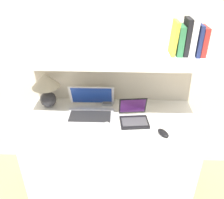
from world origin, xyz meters
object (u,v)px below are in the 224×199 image
book_black (186,37)px  book_yellow (174,38)px  laptop_small (134,117)px  router_box (107,97)px  table_lamp (46,86)px  book_navy (198,39)px  book_green (180,40)px  laptop_large (91,110)px  second_mouse (163,133)px  computer_mouse (105,127)px  book_white (192,37)px  book_red (203,41)px

book_black → book_yellow: size_ratio=1.08×
book_black → book_yellow: bearing=180.0°
laptop_small → router_box: size_ratio=1.69×
table_lamp → laptop_small: size_ratio=1.28×
laptop_small → book_navy: size_ratio=1.12×
book_yellow → book_black: bearing=0.0°
book_navy → book_green: book_navy is taller
book_yellow → book_navy: bearing=0.0°
router_box → book_green: book_green is taller
book_yellow → laptop_small: bearing=-157.9°
laptop_small → book_green: (0.30, 0.10, 0.58)m
laptop_large → second_mouse: bearing=-23.7°
laptop_large → laptop_small: laptop_large is taller
book_yellow → computer_mouse: bearing=-156.1°
laptop_large → second_mouse: (0.56, -0.25, -0.03)m
laptop_large → book_white: (0.73, 0.03, 0.60)m
laptop_large → book_black: bearing=2.1°
laptop_small → book_navy: 0.73m
laptop_large → computer_mouse: 0.23m
book_red → book_white: bearing=180.0°
book_green → table_lamp: bearing=174.9°
book_green → book_black: bearing=0.0°
laptop_small → book_white: size_ratio=0.95×
laptop_large → router_box: laptop_large is taller
laptop_small → computer_mouse: 0.24m
computer_mouse → book_green: book_green is taller
book_black → computer_mouse: bearing=-159.3°
router_box → book_green: bearing=-15.4°
book_navy → book_black: (-0.08, 0.00, 0.02)m
laptop_small → book_black: (0.34, 0.10, 0.61)m
book_red → book_black: book_black is taller
router_box → book_yellow: bearing=-16.6°
router_box → book_white: size_ratio=0.56×
table_lamp → book_black: (1.07, -0.09, 0.45)m
book_navy → book_white: size_ratio=0.85×
book_red → book_white: (-0.08, 0.00, 0.03)m
second_mouse → book_black: size_ratio=0.49×
table_lamp → laptop_large: (0.38, -0.12, -0.15)m
book_red → book_navy: bearing=180.0°
laptop_large → router_box: bearing=52.7°
computer_mouse → book_green: bearing=22.2°
book_yellow → second_mouse: bearing=-99.5°
laptop_large → laptop_small: 0.36m
laptop_small → book_green: book_green is taller
book_red → book_navy: (-0.04, 0.00, 0.01)m
table_lamp → book_red: (1.18, -0.09, 0.42)m
laptop_large → computer_mouse: (0.13, -0.19, -0.03)m
table_lamp → book_green: bearing=-5.1°
router_box → book_red: bearing=-11.9°
laptop_large → computer_mouse: size_ratio=2.94×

